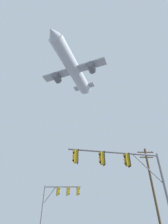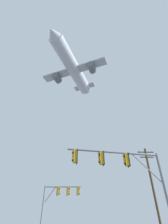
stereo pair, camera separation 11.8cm
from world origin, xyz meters
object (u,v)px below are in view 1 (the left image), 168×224
object	(u,v)px
signal_pole_near	(127,170)
utility_pole	(153,187)
signal_pole_far	(58,198)
airplane	(73,68)

from	to	relation	value
signal_pole_near	utility_pole	world-z (taller)	utility_pole
signal_pole_near	utility_pole	xyz separation A→B (m)	(5.70, 9.67, 0.52)
signal_pole_far	airplane	size ratio (longest dim) A/B	0.25
signal_pole_far	utility_pole	world-z (taller)	utility_pole
signal_pole_near	signal_pole_far	size ratio (longest dim) A/B	1.21
signal_pole_far	utility_pole	distance (m)	11.71
signal_pole_near	airplane	size ratio (longest dim) A/B	0.30
signal_pole_near	signal_pole_far	world-z (taller)	signal_pole_near
utility_pole	airplane	size ratio (longest dim) A/B	0.44
signal_pole_far	airplane	bearing A→B (deg)	88.47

